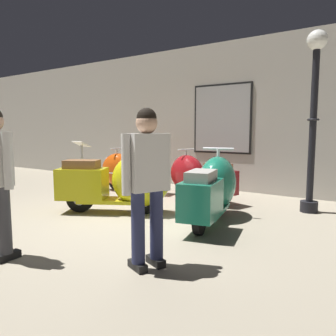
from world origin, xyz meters
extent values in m
plane|color=gray|center=(0.00, 0.00, 0.00)|extent=(60.00, 60.00, 0.00)
cube|color=#ADA89E|center=(0.00, 3.25, 1.64)|extent=(18.00, 0.20, 3.29)
cube|color=black|center=(0.31, 3.13, 1.60)|extent=(1.39, 0.03, 1.55)
cube|color=#9E9E9E|center=(0.31, 3.12, 1.60)|extent=(1.31, 0.01, 1.47)
cylinder|color=black|center=(-1.63, 1.74, 0.19)|extent=(0.39, 0.11, 0.39)
cylinder|color=silver|center=(-1.63, 1.74, 0.19)|extent=(0.18, 0.11, 0.17)
cylinder|color=black|center=(-0.72, 1.82, 0.19)|extent=(0.39, 0.11, 0.39)
cylinder|color=silver|center=(-0.72, 1.82, 0.19)|extent=(0.18, 0.11, 0.17)
cube|color=#C6470F|center=(-1.17, 1.78, 0.17)|extent=(0.95, 0.43, 0.05)
ellipsoid|color=#C6470F|center=(-1.58, 1.74, 0.47)|extent=(0.85, 0.57, 0.74)
cube|color=#C6470F|center=(-0.75, 1.82, 0.41)|extent=(0.69, 0.44, 0.43)
cube|color=black|center=(-0.75, 1.82, 0.68)|extent=(0.49, 0.31, 0.12)
sphere|color=silver|center=(-1.85, 1.72, 0.67)|extent=(0.15, 0.15, 0.15)
cylinder|color=silver|center=(-1.61, 1.74, 0.81)|extent=(0.04, 0.04, 0.27)
cylinder|color=silver|center=(-1.61, 1.74, 0.94)|extent=(0.07, 0.43, 0.03)
cube|color=silver|center=(-1.56, 1.50, 0.42)|extent=(0.65, 0.07, 0.02)
cylinder|color=black|center=(0.23, 0.42, 0.23)|extent=(0.44, 0.30, 0.46)
cylinder|color=silver|center=(0.23, 0.42, 0.23)|extent=(0.23, 0.19, 0.21)
cylinder|color=black|center=(-0.73, -0.10, 0.23)|extent=(0.44, 0.30, 0.46)
cylinder|color=silver|center=(-0.73, -0.10, 0.23)|extent=(0.23, 0.19, 0.21)
cube|color=gold|center=(-0.25, 0.16, 0.21)|extent=(1.15, 0.88, 0.06)
ellipsoid|color=gold|center=(0.18, 0.39, 0.55)|extent=(1.13, 0.98, 0.87)
cube|color=gold|center=(-0.69, -0.08, 0.48)|extent=(0.90, 0.77, 0.50)
cube|color=brown|center=(-0.69, -0.08, 0.80)|extent=(0.63, 0.54, 0.14)
sphere|color=silver|center=(0.46, 0.54, 0.79)|extent=(0.17, 0.17, 0.17)
cylinder|color=silver|center=(0.21, 0.41, 0.95)|extent=(0.05, 0.05, 0.32)
cylinder|color=silver|center=(0.21, 0.41, 1.11)|extent=(0.27, 0.46, 0.04)
cube|color=silver|center=(0.04, 0.64, 0.50)|extent=(0.68, 0.38, 0.03)
cylinder|color=black|center=(0.05, 1.98, 0.20)|extent=(0.40, 0.20, 0.40)
cylinder|color=silver|center=(0.05, 1.98, 0.20)|extent=(0.20, 0.14, 0.18)
cylinder|color=black|center=(0.95, 1.69, 0.20)|extent=(0.40, 0.20, 0.40)
cylinder|color=silver|center=(0.95, 1.69, 0.20)|extent=(0.20, 0.14, 0.18)
cube|color=maroon|center=(0.50, 1.83, 0.18)|extent=(1.00, 0.63, 0.05)
ellipsoid|color=maroon|center=(0.10, 1.96, 0.48)|extent=(0.95, 0.74, 0.75)
cube|color=maroon|center=(0.91, 1.70, 0.42)|extent=(0.76, 0.58, 0.44)
cube|color=brown|center=(0.91, 1.70, 0.69)|extent=(0.54, 0.41, 0.12)
sphere|color=silver|center=(-0.17, 2.04, 0.69)|extent=(0.15, 0.15, 0.15)
cylinder|color=silver|center=(0.07, 1.97, 0.82)|extent=(0.04, 0.04, 0.28)
cylinder|color=silver|center=(0.07, 1.97, 0.96)|extent=(0.16, 0.42, 0.03)
cylinder|color=black|center=(1.26, 0.97, 0.22)|extent=(0.18, 0.45, 0.44)
cylinder|color=silver|center=(1.26, 0.97, 0.22)|extent=(0.15, 0.22, 0.20)
cylinder|color=black|center=(1.49, -0.05, 0.22)|extent=(0.18, 0.45, 0.44)
cylinder|color=silver|center=(1.49, -0.05, 0.22)|extent=(0.15, 0.22, 0.20)
cube|color=#196B51|center=(1.37, 0.46, 0.20)|extent=(0.61, 1.10, 0.05)
ellipsoid|color=#196B51|center=(1.27, 0.92, 0.53)|extent=(0.76, 1.02, 0.83)
cube|color=#196B51|center=(1.48, 0.00, 0.46)|extent=(0.59, 0.82, 0.48)
cube|color=gray|center=(1.48, 0.00, 0.77)|extent=(0.41, 0.58, 0.13)
sphere|color=silver|center=(1.20, 1.22, 0.76)|extent=(0.16, 0.16, 0.16)
cylinder|color=silver|center=(1.27, 0.95, 0.91)|extent=(0.05, 0.05, 0.31)
cylinder|color=silver|center=(1.27, 0.95, 1.07)|extent=(0.48, 0.14, 0.04)
cube|color=silver|center=(1.00, 0.85, 0.48)|extent=(0.17, 0.72, 0.03)
cylinder|color=black|center=(2.42, 2.03, 0.09)|extent=(0.28, 0.28, 0.18)
cylinder|color=black|center=(2.42, 2.03, 1.40)|extent=(0.11, 0.11, 2.44)
torus|color=black|center=(2.42, 2.03, 1.52)|extent=(0.19, 0.19, 0.04)
sphere|color=white|center=(2.42, 2.03, 2.76)|extent=(0.31, 0.31, 0.31)
cube|color=black|center=(0.22, -1.91, 0.04)|extent=(0.10, 0.25, 0.08)
cylinder|color=#38383D|center=(0.22, -1.93, 0.47)|extent=(0.13, 0.13, 0.79)
cylinder|color=silver|center=(0.34, -1.93, 1.05)|extent=(0.09, 0.09, 0.57)
cube|color=black|center=(1.58, -1.15, 0.04)|extent=(0.26, 0.18, 0.08)
cylinder|color=#23284C|center=(1.60, -1.15, 0.46)|extent=(0.13, 0.13, 0.77)
cube|color=black|center=(1.51, -1.34, 0.04)|extent=(0.26, 0.18, 0.08)
cylinder|color=#23284C|center=(1.52, -1.35, 0.46)|extent=(0.13, 0.13, 0.77)
cube|color=silver|center=(1.56, -1.25, 1.05)|extent=(0.31, 0.40, 0.55)
cylinder|color=silver|center=(1.65, -1.04, 1.04)|extent=(0.08, 0.08, 0.57)
cylinder|color=silver|center=(1.48, -1.45, 1.04)|extent=(0.08, 0.08, 0.57)
sphere|color=tan|center=(1.56, -1.25, 1.42)|extent=(0.21, 0.21, 0.21)
sphere|color=black|center=(1.56, -1.25, 1.47)|extent=(0.19, 0.19, 0.19)
cylinder|color=#333338|center=(-1.37, 0.53, 0.01)|extent=(0.28, 0.28, 0.02)
cylinder|color=#A5A5AD|center=(-1.37, 0.53, 0.55)|extent=(0.04, 0.04, 1.05)
cube|color=silver|center=(-1.37, 0.53, 1.09)|extent=(0.34, 0.26, 0.12)
camera|label=1|loc=(3.47, -3.72, 1.35)|focal=35.17mm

